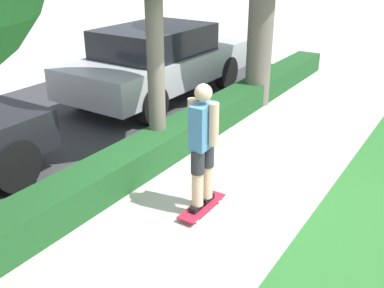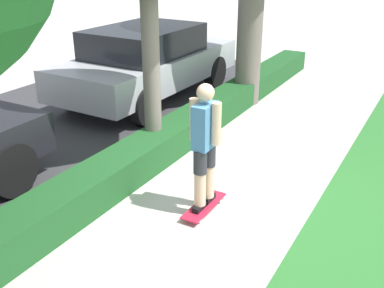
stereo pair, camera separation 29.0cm
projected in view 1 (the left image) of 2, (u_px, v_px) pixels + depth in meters
The scene contains 6 objects.
ground_plane at pixel (238, 197), 6.12m from camera, with size 60.00×60.00×0.00m, color #BCB7AD.
street_asphalt at pixel (33, 133), 8.20m from camera, with size 14.57×5.00×0.01m.
hedge_row at pixel (145, 155), 6.82m from camera, with size 14.57×0.60×0.47m.
skateboard at pixel (202, 206), 5.78m from camera, with size 0.82×0.24×0.08m.
skater_person at pixel (203, 144), 5.43m from camera, with size 0.49×0.41×1.62m.
parked_car_middle at pixel (158, 61), 9.81m from camera, with size 4.68×2.02×1.58m.
Camera 1 is at (-4.79, -2.35, 3.14)m, focal length 42.00 mm.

